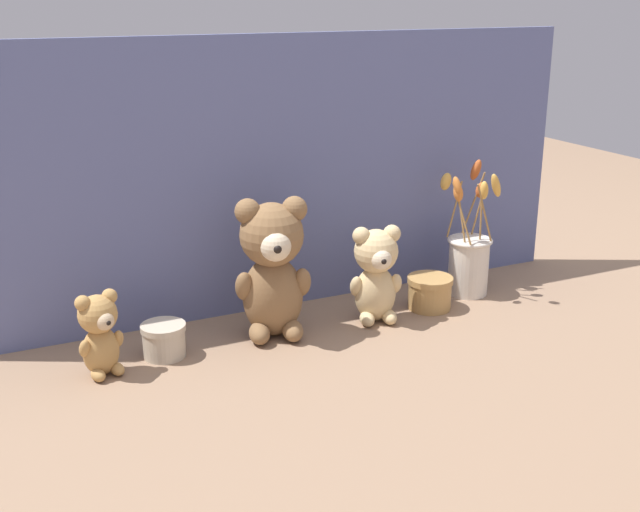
# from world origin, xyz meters

# --- Properties ---
(ground_plane) EXTENTS (4.00, 4.00, 0.00)m
(ground_plane) POSITION_xyz_m (0.00, 0.00, 0.00)
(ground_plane) COLOR #8E7056
(backdrop_wall) EXTENTS (1.39, 0.02, 0.60)m
(backdrop_wall) POSITION_xyz_m (0.00, 0.17, 0.30)
(backdrop_wall) COLOR slate
(backdrop_wall) RESTS_ON ground
(teddy_bear_large) EXTENTS (0.16, 0.15, 0.29)m
(teddy_bear_large) POSITION_xyz_m (-0.11, 0.01, 0.15)
(teddy_bear_large) COLOR olive
(teddy_bear_large) RESTS_ON ground
(teddy_bear_medium) EXTENTS (0.12, 0.11, 0.21)m
(teddy_bear_medium) POSITION_xyz_m (0.12, -0.01, 0.11)
(teddy_bear_medium) COLOR #DBBC84
(teddy_bear_medium) RESTS_ON ground
(teddy_bear_small) EXTENTS (0.09, 0.08, 0.16)m
(teddy_bear_small) POSITION_xyz_m (-0.46, -0.01, 0.09)
(teddy_bear_small) COLOR tan
(teddy_bear_small) RESTS_ON ground
(flower_vase) EXTENTS (0.14, 0.17, 0.31)m
(flower_vase) POSITION_xyz_m (0.40, 0.04, 0.09)
(flower_vase) COLOR silver
(flower_vase) RESTS_ON ground
(decorative_tin_tall) EXTENTS (0.10, 0.10, 0.07)m
(decorative_tin_tall) POSITION_xyz_m (0.26, 0.00, 0.04)
(decorative_tin_tall) COLOR tan
(decorative_tin_tall) RESTS_ON ground
(decorative_tin_short) EXTENTS (0.09, 0.09, 0.07)m
(decorative_tin_short) POSITION_xyz_m (-0.34, 0.01, 0.03)
(decorative_tin_short) COLOR beige
(decorative_tin_short) RESTS_ON ground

